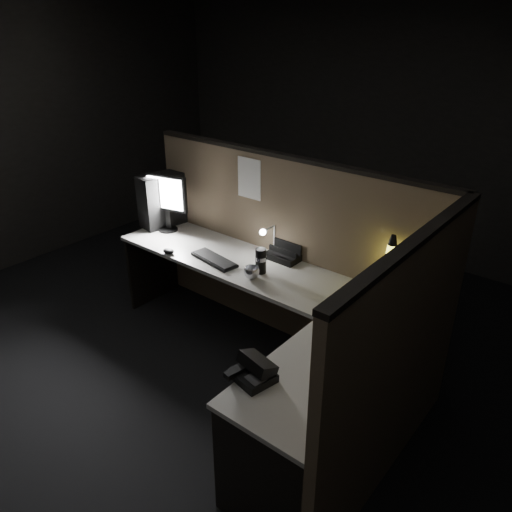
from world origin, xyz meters
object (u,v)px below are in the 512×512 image
Objects in this scene: monitor at (167,197)px; keyboard at (214,260)px; pc_tower at (164,199)px; lava_lamp at (389,272)px; desk_phone at (254,370)px.

monitor is 0.82m from keyboard.
pc_tower is at bearing 134.65° from monitor.
monitor is 1.11× the size of lava_lamp.
desk_phone is at bearing -43.66° from monitor.
monitor reaches higher than pc_tower.
keyboard is at bearing -7.92° from pc_tower.
monitor is 1.18× the size of keyboard.
pc_tower is 1.04× the size of lava_lamp.
keyboard is 1.42m from desk_phone.
monitor is 2.15m from desk_phone.
lava_lamp is (1.28, 0.35, 0.18)m from keyboard.
keyboard is (0.73, -0.20, -0.29)m from monitor.
pc_tower is at bearing -178.23° from lava_lamp.
keyboard is (0.86, -0.28, -0.22)m from pc_tower.
pc_tower is 1.10× the size of keyboard.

